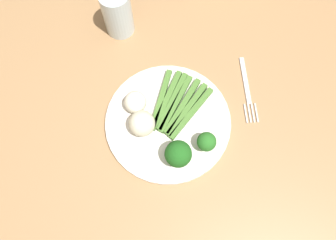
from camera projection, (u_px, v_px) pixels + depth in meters
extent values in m
cube|color=tan|center=(174.00, 188.00, 1.38)|extent=(6.00, 6.00, 0.02)
cube|color=#9E754C|center=(179.00, 142.00, 0.70)|extent=(1.35, 0.87, 0.04)
cylinder|color=#9E754C|center=(323.00, 59.00, 1.20)|extent=(0.07, 0.07, 0.70)
cylinder|color=#9E754C|center=(158.00, 9.00, 1.43)|extent=(0.04, 0.04, 0.45)
cylinder|color=#9E754C|center=(257.00, 47.00, 1.36)|extent=(0.04, 0.04, 0.45)
cylinder|color=#9E754C|center=(184.00, 70.00, 1.32)|extent=(0.04, 0.04, 0.45)
cylinder|color=silver|center=(168.00, 122.00, 0.69)|extent=(0.27, 0.27, 0.01)
cube|color=#47752D|center=(191.00, 113.00, 0.68)|extent=(0.11, 0.11, 0.01)
cube|color=#47752D|center=(187.00, 110.00, 0.68)|extent=(0.11, 0.12, 0.01)
cube|color=#47752D|center=(183.00, 106.00, 0.69)|extent=(0.10, 0.12, 0.01)
cube|color=#47752D|center=(178.00, 103.00, 0.69)|extent=(0.09, 0.13, 0.01)
cube|color=#47752D|center=(172.00, 101.00, 0.69)|extent=(0.08, 0.13, 0.01)
cube|color=#47752D|center=(167.00, 99.00, 0.69)|extent=(0.08, 0.13, 0.01)
cube|color=#47752D|center=(161.00, 99.00, 0.69)|extent=(0.06, 0.14, 0.01)
cylinder|color=#568E33|center=(205.00, 145.00, 0.65)|extent=(0.01, 0.01, 0.01)
sphere|color=#286B23|center=(207.00, 142.00, 0.63)|extent=(0.04, 0.04, 0.04)
cylinder|color=#4C7F2B|center=(178.00, 157.00, 0.64)|extent=(0.02, 0.02, 0.02)
sphere|color=#1E5B1C|center=(178.00, 154.00, 0.61)|extent=(0.05, 0.05, 0.05)
sphere|color=beige|center=(142.00, 124.00, 0.65)|extent=(0.06, 0.06, 0.06)
sphere|color=white|center=(135.00, 102.00, 0.67)|extent=(0.05, 0.05, 0.05)
cube|color=silver|center=(245.00, 80.00, 0.73)|extent=(0.01, 0.12, 0.00)
cube|color=silver|center=(246.00, 113.00, 0.70)|extent=(0.00, 0.05, 0.00)
cube|color=silver|center=(249.00, 113.00, 0.70)|extent=(0.00, 0.05, 0.00)
cube|color=silver|center=(253.00, 113.00, 0.70)|extent=(0.00, 0.05, 0.00)
cube|color=silver|center=(256.00, 113.00, 0.70)|extent=(0.00, 0.05, 0.00)
cylinder|color=silver|center=(117.00, 13.00, 0.73)|extent=(0.07, 0.07, 0.12)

